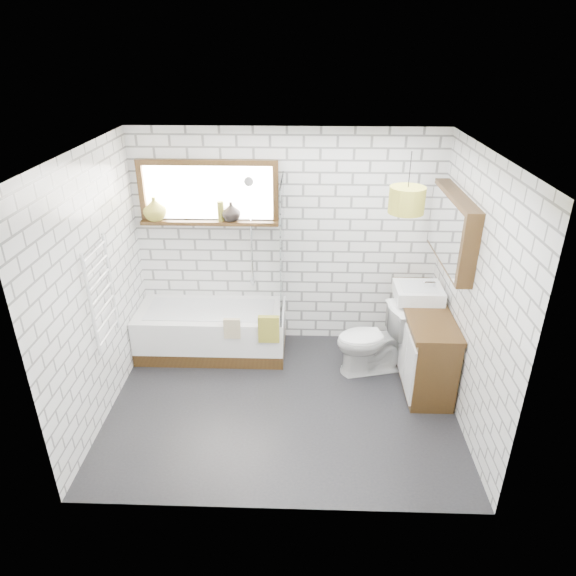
{
  "coord_description": "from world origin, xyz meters",
  "views": [
    {
      "loc": [
        0.2,
        -4.14,
        3.32
      ],
      "look_at": [
        0.05,
        0.25,
        1.17
      ],
      "focal_mm": 32.0,
      "sensor_mm": 36.0,
      "label": 1
    }
  ],
  "objects_px": {
    "basin": "(418,293)",
    "toilet": "(372,340)",
    "vanity": "(422,340)",
    "bathtub": "(212,330)",
    "pendant": "(407,200)"
  },
  "relations": [
    {
      "from": "basin",
      "to": "toilet",
      "type": "height_order",
      "value": "basin"
    },
    {
      "from": "vanity",
      "to": "bathtub",
      "type": "bearing_deg",
      "value": 171.34
    },
    {
      "from": "vanity",
      "to": "basin",
      "type": "bearing_deg",
      "value": 108.95
    },
    {
      "from": "bathtub",
      "to": "basin",
      "type": "distance_m",
      "value": 2.35
    },
    {
      "from": "vanity",
      "to": "toilet",
      "type": "distance_m",
      "value": 0.53
    },
    {
      "from": "vanity",
      "to": "pendant",
      "type": "bearing_deg",
      "value": -128.54
    },
    {
      "from": "bathtub",
      "to": "toilet",
      "type": "distance_m",
      "value": 1.83
    },
    {
      "from": "bathtub",
      "to": "toilet",
      "type": "xyz_separation_m",
      "value": [
        1.79,
        -0.33,
        0.12
      ]
    },
    {
      "from": "basin",
      "to": "pendant",
      "type": "xyz_separation_m",
      "value": [
        -0.37,
        -0.71,
        1.21
      ]
    },
    {
      "from": "bathtub",
      "to": "basin",
      "type": "height_order",
      "value": "basin"
    },
    {
      "from": "bathtub",
      "to": "pendant",
      "type": "relative_size",
      "value": 5.55
    },
    {
      "from": "toilet",
      "to": "pendant",
      "type": "relative_size",
      "value": 2.59
    },
    {
      "from": "vanity",
      "to": "toilet",
      "type": "bearing_deg",
      "value": 177.79
    },
    {
      "from": "bathtub",
      "to": "pendant",
      "type": "bearing_deg",
      "value": -25.07
    },
    {
      "from": "basin",
      "to": "toilet",
      "type": "relative_size",
      "value": 0.63
    }
  ]
}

